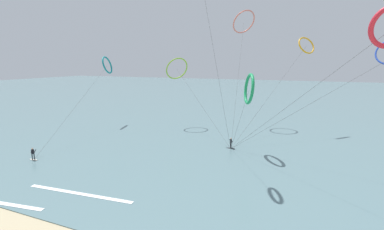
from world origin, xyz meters
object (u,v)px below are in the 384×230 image
kite_amber (306,46)px  surfer_ivory (33,155)px  kite_coral (244,22)px  kite_teal (107,65)px  kite_emerald (249,89)px  kite_lime (177,69)px  surfer_charcoal (231,144)px

kite_amber → surfer_ivory: bearing=179.0°
kite_coral → kite_teal: 30.30m
kite_emerald → surfer_ivory: bearing=-85.7°
kite_lime → kite_coral: bearing=160.1°
surfer_charcoal → kite_teal: kite_teal is taller
surfer_charcoal → kite_amber: (9.76, 16.81, 15.54)m
kite_coral → kite_teal: size_ratio=0.94×
surfer_charcoal → kite_teal: (-29.44, 8.01, 11.86)m
kite_lime → kite_coral: kite_coral is taller
kite_teal → kite_emerald: bearing=-119.9°
kite_lime → kite_emerald: size_ratio=1.44×
surfer_charcoal → kite_teal: 32.73m
surfer_ivory → kite_coral: size_ratio=0.07×
surfer_charcoal → kite_amber: 24.89m
kite_amber → kite_emerald: bearing=-156.4°
kite_amber → kite_teal: bearing=148.1°
surfer_charcoal → kite_emerald: kite_emerald is taller
kite_teal → surfer_ivory: bearing=179.2°
kite_coral → kite_lime: bearing=-17.1°
surfer_ivory → surfer_charcoal: size_ratio=1.00×
kite_lime → kite_amber: kite_amber is taller
surfer_ivory → kite_teal: (-5.55, 23.20, 11.86)m
surfer_ivory → kite_emerald: 31.32m
kite_emerald → kite_amber: bearing=134.4°
surfer_charcoal → kite_teal: size_ratio=0.07×
surfer_ivory → kite_emerald: size_ratio=0.14×
surfer_ivory → kite_lime: size_ratio=0.10×
kite_amber → kite_emerald: (-7.11, -17.83, -6.82)m
surfer_charcoal → kite_lime: size_ratio=0.10×
kite_lime → kite_coral: 17.04m
kite_lime → kite_emerald: kite_lime is taller
kite_lime → kite_teal: (-14.89, -3.42, 0.69)m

